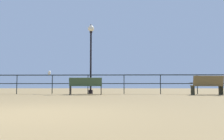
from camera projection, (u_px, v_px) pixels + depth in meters
name	position (u px, v px, depth m)	size (l,w,h in m)	color
ground_plane	(18.00, 114.00, 3.77)	(60.00, 60.00, 0.00)	olive
pier_railing	(88.00, 80.00, 12.26)	(19.77, 0.05, 1.06)	black
bench_near_left	(86.00, 85.00, 11.43)	(1.68, 0.68, 0.87)	#33482E
bench_near_right	(207.00, 84.00, 11.23)	(1.58, 0.71, 0.96)	brown
lamppost_center	(91.00, 49.00, 12.68)	(0.35, 0.35, 3.98)	black
seagull_on_rail	(49.00, 73.00, 12.33)	(0.27, 0.43, 0.21)	white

